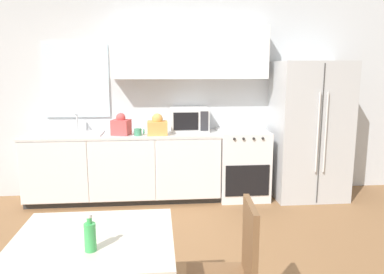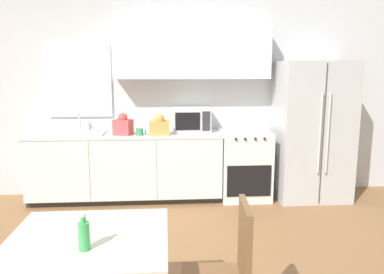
{
  "view_description": "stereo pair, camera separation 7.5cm",
  "coord_description": "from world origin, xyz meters",
  "px_view_note": "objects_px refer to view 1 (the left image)",
  "views": [
    {
      "loc": [
        0.11,
        -3.14,
        1.71
      ],
      "look_at": [
        0.45,
        0.49,
        1.05
      ],
      "focal_mm": 35.0,
      "sensor_mm": 36.0,
      "label": 1
    },
    {
      "loc": [
        0.19,
        -3.14,
        1.71
      ],
      "look_at": [
        0.45,
        0.49,
        1.05
      ],
      "focal_mm": 35.0,
      "sensor_mm": 36.0,
      "label": 2
    }
  ],
  "objects_px": {
    "oven_range": "(242,164)",
    "dining_chair_side": "(235,266)",
    "coffee_mug": "(138,132)",
    "dining_table": "(94,256)",
    "drink_bottle": "(90,236)",
    "microwave": "(189,120)",
    "refrigerator": "(309,130)"
  },
  "relations": [
    {
      "from": "oven_range",
      "to": "dining_chair_side",
      "type": "relative_size",
      "value": 0.98
    },
    {
      "from": "coffee_mug",
      "to": "dining_table",
      "type": "relative_size",
      "value": 0.14
    },
    {
      "from": "drink_bottle",
      "to": "oven_range",
      "type": "bearing_deg",
      "value": 62.54
    },
    {
      "from": "microwave",
      "to": "dining_chair_side",
      "type": "relative_size",
      "value": 0.54
    },
    {
      "from": "refrigerator",
      "to": "coffee_mug",
      "type": "bearing_deg",
      "value": -177.49
    },
    {
      "from": "microwave",
      "to": "dining_chair_side",
      "type": "bearing_deg",
      "value": -89.28
    },
    {
      "from": "microwave",
      "to": "coffee_mug",
      "type": "relative_size",
      "value": 3.78
    },
    {
      "from": "dining_table",
      "to": "drink_bottle",
      "type": "distance_m",
      "value": 0.26
    },
    {
      "from": "oven_range",
      "to": "drink_bottle",
      "type": "height_order",
      "value": "drink_bottle"
    },
    {
      "from": "refrigerator",
      "to": "drink_bottle",
      "type": "xyz_separation_m",
      "value": [
        -2.38,
        -2.83,
        -0.08
      ]
    },
    {
      "from": "refrigerator",
      "to": "dining_chair_side",
      "type": "xyz_separation_m",
      "value": [
        -1.55,
        -2.69,
        -0.37
      ]
    },
    {
      "from": "dining_table",
      "to": "dining_chair_side",
      "type": "relative_size",
      "value": 1.0
    },
    {
      "from": "microwave",
      "to": "dining_table",
      "type": "xyz_separation_m",
      "value": [
        -0.81,
        -2.83,
        -0.43
      ]
    },
    {
      "from": "microwave",
      "to": "dining_table",
      "type": "height_order",
      "value": "microwave"
    },
    {
      "from": "oven_range",
      "to": "coffee_mug",
      "type": "xyz_separation_m",
      "value": [
        -1.36,
        -0.14,
        0.48
      ]
    },
    {
      "from": "dining_chair_side",
      "to": "drink_bottle",
      "type": "height_order",
      "value": "drink_bottle"
    },
    {
      "from": "oven_range",
      "to": "microwave",
      "type": "relative_size",
      "value": 1.83
    },
    {
      "from": "oven_range",
      "to": "refrigerator",
      "type": "height_order",
      "value": "refrigerator"
    },
    {
      "from": "coffee_mug",
      "to": "dining_table",
      "type": "distance_m",
      "value": 2.59
    },
    {
      "from": "dining_table",
      "to": "dining_chair_side",
      "type": "bearing_deg",
      "value": -1.59
    },
    {
      "from": "dining_table",
      "to": "drink_bottle",
      "type": "relative_size",
      "value": 4.45
    },
    {
      "from": "coffee_mug",
      "to": "drink_bottle",
      "type": "bearing_deg",
      "value": -92.71
    },
    {
      "from": "oven_range",
      "to": "coffee_mug",
      "type": "height_order",
      "value": "coffee_mug"
    },
    {
      "from": "microwave",
      "to": "drink_bottle",
      "type": "distance_m",
      "value": 3.1
    },
    {
      "from": "oven_range",
      "to": "coffee_mug",
      "type": "relative_size",
      "value": 6.92
    },
    {
      "from": "microwave",
      "to": "dining_chair_side",
      "type": "xyz_separation_m",
      "value": [
        0.04,
        -2.85,
        -0.52
      ]
    },
    {
      "from": "coffee_mug",
      "to": "dining_chair_side",
      "type": "height_order",
      "value": "coffee_mug"
    },
    {
      "from": "microwave",
      "to": "drink_bottle",
      "type": "bearing_deg",
      "value": -104.83
    },
    {
      "from": "dining_table",
      "to": "dining_chair_side",
      "type": "height_order",
      "value": "dining_chair_side"
    },
    {
      "from": "refrigerator",
      "to": "drink_bottle",
      "type": "height_order",
      "value": "refrigerator"
    },
    {
      "from": "dining_chair_side",
      "to": "drink_bottle",
      "type": "xyz_separation_m",
      "value": [
        -0.83,
        -0.14,
        0.29
      ]
    },
    {
      "from": "oven_range",
      "to": "microwave",
      "type": "bearing_deg",
      "value": 170.47
    }
  ]
}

